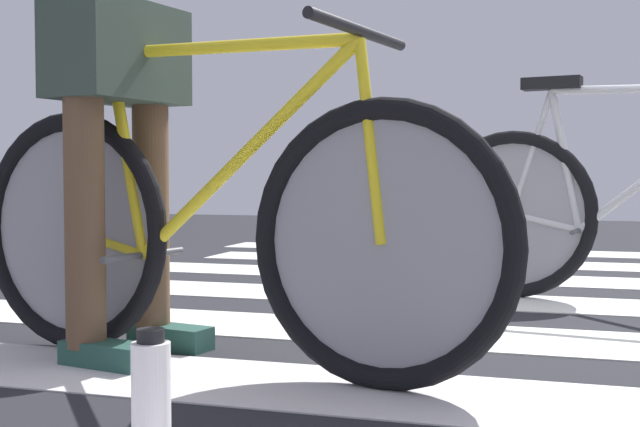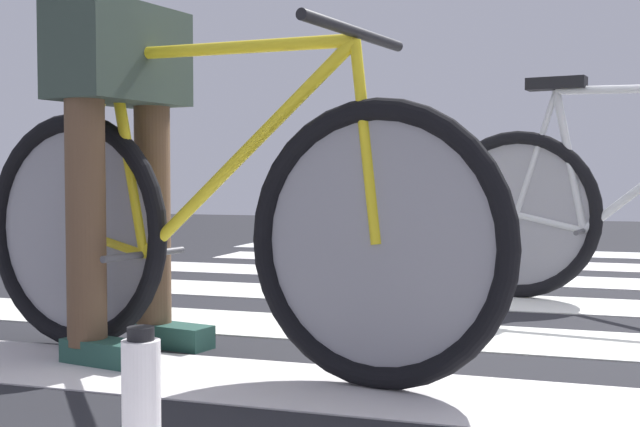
# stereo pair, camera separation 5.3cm
# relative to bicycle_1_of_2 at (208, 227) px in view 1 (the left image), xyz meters

# --- Properties ---
(bicycle_1_of_2) EXTENTS (1.71, 0.56, 0.93)m
(bicycle_1_of_2) POSITION_rel_bicycle_1_of_2_xyz_m (0.00, 0.00, 0.00)
(bicycle_1_of_2) COLOR black
(bicycle_1_of_2) RESTS_ON ground
(cyclist_1_of_2) EXTENTS (0.38, 0.45, 1.02)m
(cyclist_1_of_2) POSITION_rel_bicycle_1_of_2_xyz_m (-0.30, 0.06, 0.27)
(cyclist_1_of_2) COLOR brown
(cyclist_1_of_2) RESTS_ON ground
(bicycle_2_of_2) EXTENTS (1.72, 0.54, 0.93)m
(bicycle_2_of_2) POSITION_rel_bicycle_1_of_2_xyz_m (1.20, 1.47, 0.00)
(bicycle_2_of_2) COLOR black
(bicycle_2_of_2) RESTS_ON ground
(water_bottle) EXTENTS (0.07, 0.07, 0.26)m
(water_bottle) POSITION_rel_bicycle_1_of_2_xyz_m (0.24, -0.77, -0.26)
(water_bottle) COLOR white
(water_bottle) RESTS_ON ground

